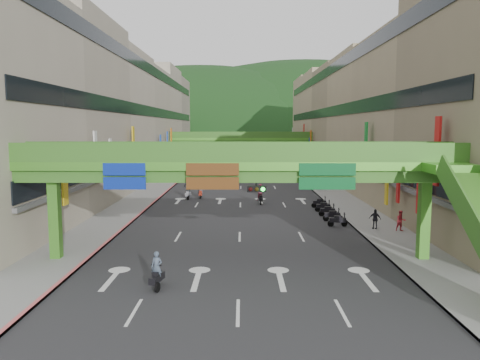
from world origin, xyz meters
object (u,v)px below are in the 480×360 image
at_px(scooter_rider_near, 157,272).
at_px(pedestrian_red, 401,223).
at_px(car_silver, 223,171).
at_px(car_yellow, 273,171).
at_px(overpass_near, 255,175).
at_px(scooter_rider_mid, 261,194).

relative_size(scooter_rider_near, pedestrian_red, 1.21).
height_order(car_silver, car_yellow, car_silver).
xyz_separation_m(scooter_rider_near, car_yellow, (9.37, 55.62, -0.16)).
bearing_deg(pedestrian_red, car_silver, 105.29).
distance_m(overpass_near, car_silver, 49.73).
distance_m(car_yellow, pedestrian_red, 43.83).
bearing_deg(car_yellow, overpass_near, -102.04).
bearing_deg(car_yellow, pedestrian_red, -88.15).
height_order(scooter_rider_mid, car_silver, scooter_rider_mid).
bearing_deg(overpass_near, scooter_rider_near, -138.63).
bearing_deg(pedestrian_red, overpass_near, -149.56).
distance_m(scooter_rider_mid, pedestrian_red, 16.62).
bearing_deg(scooter_rider_near, car_yellow, 80.44).
xyz_separation_m(overpass_near, car_silver, (-3.93, 49.38, -4.46)).
xyz_separation_m(scooter_rider_near, car_silver, (1.05, 53.76, -0.12)).
bearing_deg(scooter_rider_mid, car_silver, 100.26).
height_order(scooter_rider_near, car_silver, scooter_rider_near).
relative_size(overpass_near, scooter_rider_near, 14.85).
height_order(scooter_rider_near, car_yellow, scooter_rider_near).
height_order(scooter_rider_mid, pedestrian_red, scooter_rider_mid).
distance_m(scooter_rider_mid, car_silver, 28.67).
xyz_separation_m(overpass_near, car_yellow, (4.40, 51.24, -4.51)).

